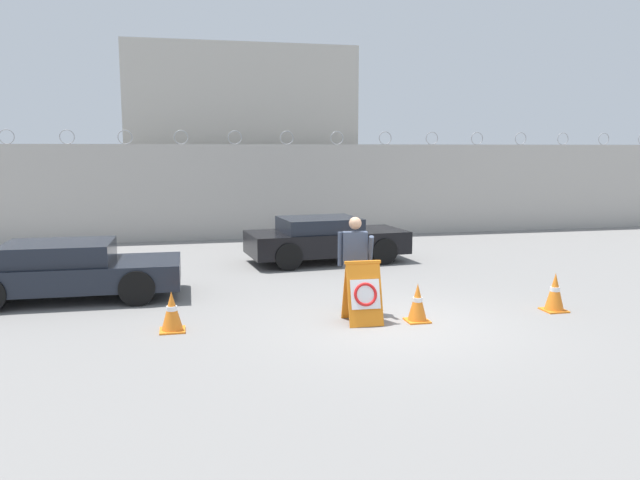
% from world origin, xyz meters
% --- Properties ---
extents(ground_plane, '(90.00, 90.00, 0.00)m').
position_xyz_m(ground_plane, '(0.00, 0.00, 0.00)').
color(ground_plane, gray).
extents(perimeter_wall, '(36.00, 0.30, 3.65)m').
position_xyz_m(perimeter_wall, '(-0.00, 11.15, 1.60)').
color(perimeter_wall, '#ADA8A0').
rests_on(perimeter_wall, ground_plane).
extents(building_block, '(8.42, 5.27, 6.79)m').
position_xyz_m(building_block, '(-1.26, 15.25, 3.39)').
color(building_block, '#B2ADA3').
rests_on(building_block, ground_plane).
extents(barricade_sign, '(0.65, 0.70, 1.11)m').
position_xyz_m(barricade_sign, '(-0.53, 0.20, 0.55)').
color(barricade_sign, orange).
rests_on(barricade_sign, ground_plane).
extents(security_guard, '(0.64, 0.48, 1.81)m').
position_xyz_m(security_guard, '(-0.48, 0.89, 1.01)').
color(security_guard, black).
rests_on(security_guard, ground_plane).
extents(traffic_cone_near, '(0.40, 0.40, 0.69)m').
position_xyz_m(traffic_cone_near, '(0.44, 0.06, 0.34)').
color(traffic_cone_near, orange).
rests_on(traffic_cone_near, ground_plane).
extents(traffic_cone_mid, '(0.42, 0.42, 0.68)m').
position_xyz_m(traffic_cone_mid, '(-3.81, 0.41, 0.34)').
color(traffic_cone_mid, orange).
rests_on(traffic_cone_mid, ground_plane).
extents(traffic_cone_far, '(0.42, 0.42, 0.73)m').
position_xyz_m(traffic_cone_far, '(3.24, 0.18, 0.36)').
color(traffic_cone_far, orange).
rests_on(traffic_cone_far, ground_plane).
extents(parked_car_front_coupe, '(4.37, 1.95, 1.17)m').
position_xyz_m(parked_car_front_coupe, '(-5.88, 3.21, 0.60)').
color(parked_car_front_coupe, black).
rests_on(parked_car_front_coupe, ground_plane).
extents(parked_car_rear_sedan, '(4.39, 2.23, 1.22)m').
position_xyz_m(parked_car_rear_sedan, '(0.19, 6.18, 0.63)').
color(parked_car_rear_sedan, black).
rests_on(parked_car_rear_sedan, ground_plane).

